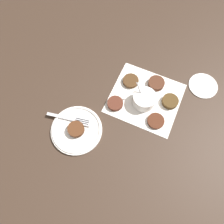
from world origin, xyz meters
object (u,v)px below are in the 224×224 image
object	(u,v)px
serving_plate	(77,130)
fork	(74,120)
extra_saucer	(203,85)
sauce_bowl	(144,100)
fritter_on_plate	(76,129)

from	to	relation	value
serving_plate	fork	xyz separation A→B (m)	(0.03, -0.03, 0.01)
extra_saucer	sauce_bowl	bearing A→B (deg)	44.84
extra_saucer	serving_plate	bearing A→B (deg)	48.98
serving_plate	fritter_on_plate	bearing A→B (deg)	133.63
sauce_bowl	extra_saucer	size ratio (longest dim) A/B	0.83
sauce_bowl	fritter_on_plate	size ratio (longest dim) A/B	1.59
sauce_bowl	serving_plate	distance (m)	0.29
extra_saucer	fork	bearing A→B (deg)	44.80
sauce_bowl	serving_plate	bearing A→B (deg)	52.82
fritter_on_plate	fork	world-z (taller)	fritter_on_plate
fork	extra_saucer	size ratio (longest dim) A/B	1.45
fork	extra_saucer	xyz separation A→B (m)	(-0.40, -0.39, -0.02)
sauce_bowl	fork	size ratio (longest dim) A/B	0.57
sauce_bowl	fritter_on_plate	xyz separation A→B (m)	(0.17, 0.23, -0.00)
fork	serving_plate	bearing A→B (deg)	136.17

